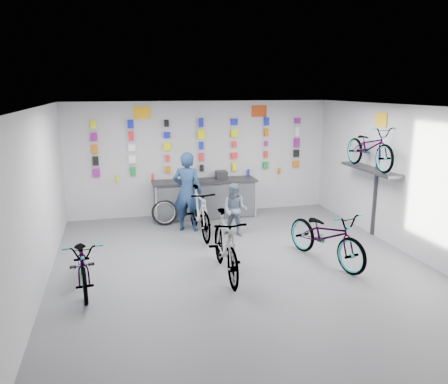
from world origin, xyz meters
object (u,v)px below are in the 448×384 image
object	(u,v)px
counter	(205,199)
clerk	(187,192)
bike_left	(83,263)
bike_right	(326,235)
bike_center	(225,245)
bike_service	(199,212)
customer	(235,210)

from	to	relation	value
counter	clerk	size ratio (longest dim) A/B	1.43
counter	bike_left	world-z (taller)	counter
bike_left	bike_right	bearing A→B (deg)	-5.04
bike_center	clerk	bearing A→B (deg)	96.79
bike_center	bike_service	distance (m)	2.30
bike_left	clerk	distance (m)	3.52
bike_center	clerk	xyz separation A→B (m)	(-0.22, 2.76, 0.36)
bike_right	clerk	size ratio (longest dim) A/B	1.09
bike_left	clerk	xyz separation A→B (m)	(2.23, 2.69, 0.48)
bike_service	customer	size ratio (longest dim) A/B	1.53
bike_center	counter	bearing A→B (deg)	86.18
bike_left	bike_right	world-z (taller)	bike_right
bike_left	customer	xyz separation A→B (m)	(3.20, 2.03, 0.15)
bike_left	bike_center	bearing A→B (deg)	-7.87
clerk	bike_center	bearing A→B (deg)	117.62
bike_center	clerk	size ratio (longest dim) A/B	1.03
bike_center	bike_right	world-z (taller)	bike_center
clerk	customer	bearing A→B (deg)	169.12
counter	bike_service	xyz separation A→B (m)	(-0.42, -1.42, 0.08)
counter	clerk	bearing A→B (deg)	-122.55
bike_left	bike_center	xyz separation A→B (m)	(2.44, -0.07, 0.12)
bike_left	clerk	bearing A→B (deg)	44.23
bike_service	bike_left	bearing A→B (deg)	-140.21
customer	counter	bearing A→B (deg)	133.58
clerk	customer	xyz separation A→B (m)	(0.98, -0.66, -0.33)
counter	bike_service	distance (m)	1.49
customer	bike_left	bearing A→B (deg)	-116.69
bike_service	customer	xyz separation A→B (m)	(0.79, -0.20, 0.05)
bike_left	bike_service	bearing A→B (deg)	36.55
bike_center	bike_service	world-z (taller)	bike_center
clerk	bike_service	bearing A→B (deg)	135.65
counter	bike_center	bearing A→B (deg)	-96.08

